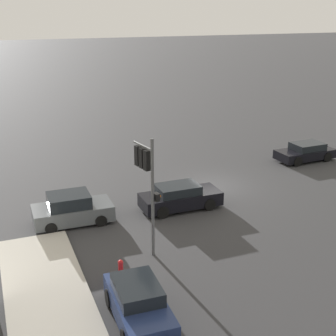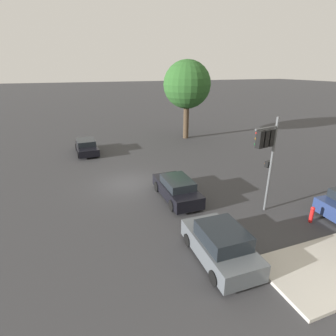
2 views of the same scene
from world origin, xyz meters
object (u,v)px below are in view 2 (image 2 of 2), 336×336
street_tree (187,85)px  crossing_car_2 (220,244)px  traffic_signal (266,147)px  crossing_car_0 (177,189)px  crossing_car_1 (87,147)px  fire_hydrant (312,214)px

street_tree → crossing_car_2: street_tree is taller
traffic_signal → crossing_car_2: (2.71, -4.14, -3.19)m
traffic_signal → crossing_car_2: bearing=112.6°
traffic_signal → crossing_car_0: 5.90m
traffic_signal → crossing_car_1: size_ratio=1.25×
street_tree → crossing_car_2: (19.84, -7.28, -5.30)m
street_tree → crossing_car_2: bearing=-20.1°
fire_hydrant → traffic_signal: bearing=-133.2°
traffic_signal → crossing_car_2: traffic_signal is taller
crossing_car_0 → crossing_car_1: 12.79m
traffic_signal → crossing_car_2: 5.89m
traffic_signal → fire_hydrant: traffic_signal is taller
traffic_signal → crossing_car_0: traffic_signal is taller
street_tree → fire_hydrant: 19.85m
fire_hydrant → crossing_car_2: bearing=-82.4°
crossing_car_2 → crossing_car_1: bearing=14.3°
crossing_car_0 → crossing_car_2: 5.92m
street_tree → crossing_car_2: size_ratio=2.14×
street_tree → traffic_signal: (17.14, -3.13, -2.12)m
crossing_car_0 → crossing_car_2: size_ratio=1.10×
street_tree → crossing_car_2: 21.79m
traffic_signal → fire_hydrant: (1.88, 2.00, -3.44)m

